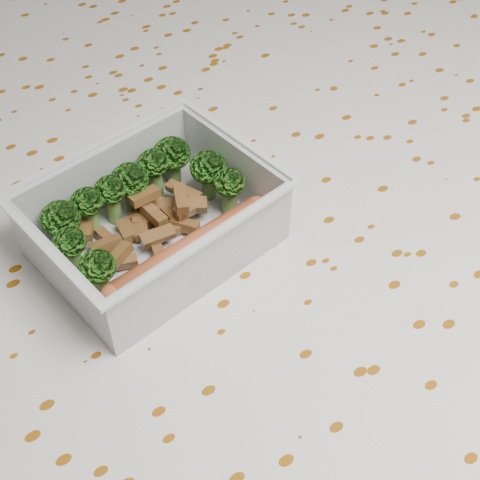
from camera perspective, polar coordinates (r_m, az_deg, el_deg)
dining_table at (r=0.56m, az=-0.27°, el=-7.64°), size 1.40×0.90×0.75m
tablecloth at (r=0.52m, az=-0.29°, el=-4.41°), size 1.46×0.96×0.19m
lunch_container at (r=0.48m, az=-7.32°, el=1.13°), size 0.18×0.15×0.06m
broccoli_florets at (r=0.49m, az=-8.87°, el=3.82°), size 0.15×0.10×0.04m
meat_pile at (r=0.49m, az=-7.61°, el=1.55°), size 0.10×0.07×0.03m
sausage at (r=0.46m, az=-4.28°, el=-1.00°), size 0.14×0.04×0.02m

